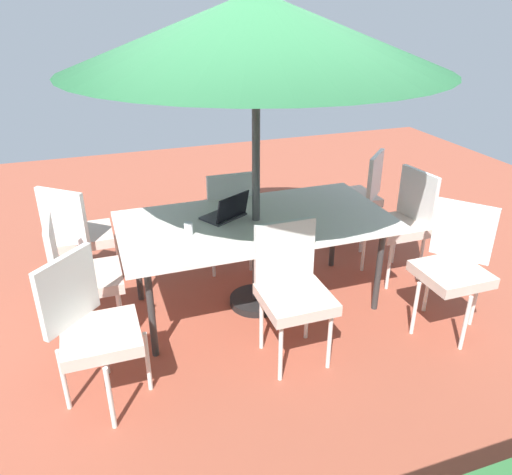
% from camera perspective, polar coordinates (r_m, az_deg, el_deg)
% --- Properties ---
extents(ground_plane, '(10.00, 10.00, 0.02)m').
position_cam_1_polar(ground_plane, '(4.25, 0.00, -7.65)').
color(ground_plane, '#9E4C38').
extents(dining_table, '(2.11, 1.08, 0.77)m').
position_cam_1_polar(dining_table, '(3.90, 0.00, 1.40)').
color(dining_table, white).
rests_on(dining_table, ground_plane).
extents(patio_umbrella, '(2.64, 2.64, 2.38)m').
position_cam_1_polar(patio_umbrella, '(3.56, 0.00, 22.41)').
color(patio_umbrella, '#4C4C4C').
rests_on(patio_umbrella, ground_plane).
extents(chair_southwest, '(0.59, 0.59, 0.98)m').
position_cam_1_polar(chair_southwest, '(5.14, 11.63, 4.97)').
color(chair_southwest, beige).
rests_on(chair_southwest, ground_plane).
extents(chair_southeast, '(0.58, 0.59, 0.98)m').
position_cam_1_polar(chair_southeast, '(4.44, -19.62, 0.58)').
color(chair_southeast, beige).
rests_on(chair_southeast, ground_plane).
extents(chair_south, '(0.46, 0.46, 0.98)m').
position_cam_1_polar(chair_south, '(4.55, -3.20, 2.69)').
color(chair_south, beige).
rests_on(chair_south, ground_plane).
extents(chair_west, '(0.48, 0.47, 0.98)m').
position_cam_1_polar(chair_west, '(4.62, 16.33, 2.01)').
color(chair_west, beige).
rests_on(chair_west, ground_plane).
extents(chair_northwest, '(0.58, 0.58, 0.98)m').
position_cam_1_polar(chair_northwest, '(3.99, 21.75, -2.73)').
color(chair_northwest, beige).
rests_on(chair_northwest, ground_plane).
extents(chair_north, '(0.46, 0.46, 0.98)m').
position_cam_1_polar(chair_north, '(3.42, 4.18, -5.65)').
color(chair_north, beige).
rests_on(chair_north, ground_plane).
extents(chair_east, '(0.46, 0.46, 0.98)m').
position_cam_1_polar(chair_east, '(3.80, -19.59, -3.81)').
color(chair_east, beige).
rests_on(chair_east, ground_plane).
extents(chair_northeast, '(0.59, 0.59, 0.98)m').
position_cam_1_polar(chair_northeast, '(3.20, -18.28, -9.48)').
color(chair_northeast, beige).
rests_on(chair_northeast, ground_plane).
extents(laptop, '(0.40, 0.37, 0.21)m').
position_cam_1_polar(laptop, '(3.89, -3.39, 2.84)').
color(laptop, '#2D2D33').
rests_on(laptop, dining_table).
extents(cup, '(0.06, 0.06, 0.09)m').
position_cam_1_polar(cup, '(3.64, -7.72, 0.98)').
color(cup, white).
rests_on(cup, dining_table).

